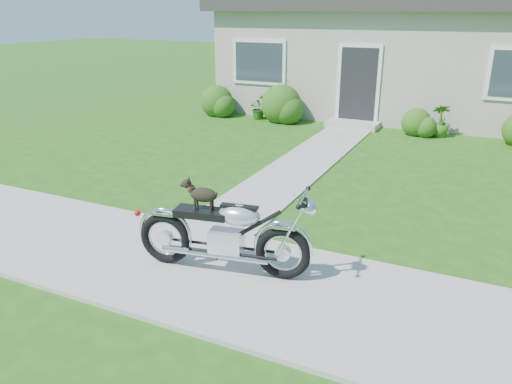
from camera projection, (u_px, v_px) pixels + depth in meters
ground at (281, 289)px, 5.79m from camera, size 80.00×80.00×0.00m
sidewalk at (281, 288)px, 5.79m from camera, size 24.00×2.20×0.04m
walkway at (307, 161)px, 10.63m from camera, size 1.20×8.00×0.03m
house at (434, 41)px, 15.21m from camera, size 12.60×7.03×4.50m
shrub_row at (368, 114)px, 13.27m from camera, size 11.11×1.15×1.15m
potted_plant_left at (258, 108)px, 14.68m from camera, size 0.77×0.77×0.65m
potted_plant_right at (441, 121)px, 12.58m from camera, size 0.60×0.60×0.82m
motorcycle_with_dog at (226, 233)px, 5.96m from camera, size 2.21×0.71×1.14m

